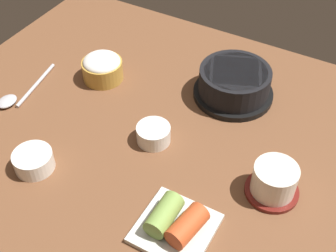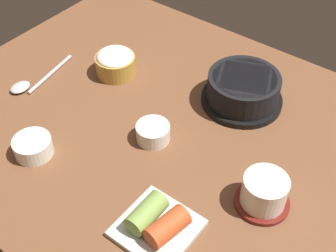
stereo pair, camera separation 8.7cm
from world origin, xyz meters
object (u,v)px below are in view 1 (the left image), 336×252
object	(u,v)px
tea_cup_with_saucer	(274,181)
banchan_cup_center	(155,134)
rice_bowl	(102,67)
side_bowl_near	(33,160)
stone_pot	(234,83)
spoon	(16,96)
kimchi_plate	(176,224)

from	to	relation	value
tea_cup_with_saucer	banchan_cup_center	world-z (taller)	tea_cup_with_saucer
rice_bowl	side_bowl_near	xyz separation A→B (cm)	(4.26, -28.02, -1.20)
stone_pot	rice_bowl	world-z (taller)	stone_pot
rice_bowl	tea_cup_with_saucer	world-z (taller)	tea_cup_with_saucer
stone_pot	banchan_cup_center	size ratio (longest dim) A/B	2.59
side_bowl_near	spoon	bearing A→B (deg)	141.79
tea_cup_with_saucer	banchan_cup_center	distance (cm)	24.36
stone_pot	rice_bowl	bearing A→B (deg)	-162.60
banchan_cup_center	kimchi_plate	xyz separation A→B (cm)	(13.22, -15.87, 0.04)
stone_pot	rice_bowl	xyz separation A→B (cm)	(-28.11, -8.81, -0.36)
tea_cup_with_saucer	spoon	world-z (taller)	tea_cup_with_saucer
stone_pot	spoon	world-z (taller)	stone_pot
tea_cup_with_saucer	spoon	size ratio (longest dim) A/B	0.54
tea_cup_with_saucer	banchan_cup_center	bearing A→B (deg)	178.18
stone_pot	kimchi_plate	world-z (taller)	stone_pot
banchan_cup_center	side_bowl_near	size ratio (longest dim) A/B	0.91
rice_bowl	spoon	distance (cm)	19.54
banchan_cup_center	kimchi_plate	bearing A→B (deg)	-50.21
tea_cup_with_saucer	side_bowl_near	distance (cm)	43.37
kimchi_plate	stone_pot	bearing A→B (deg)	98.48
spoon	kimchi_plate	bearing A→B (deg)	-14.94
tea_cup_with_saucer	side_bowl_near	world-z (taller)	tea_cup_with_saucer
side_bowl_near	kimchi_plate	bearing A→B (deg)	1.67
stone_pot	side_bowl_near	distance (cm)	43.90
banchan_cup_center	kimchi_plate	size ratio (longest dim) A/B	0.55
rice_bowl	kimchi_plate	world-z (taller)	rice_bowl
rice_bowl	banchan_cup_center	xyz separation A→B (cm)	(20.26, -11.30, -1.22)
rice_bowl	banchan_cup_center	bearing A→B (deg)	-29.14
kimchi_plate	rice_bowl	bearing A→B (deg)	140.94
kimchi_plate	spoon	xyz separation A→B (cm)	(-45.84, 12.23, -1.29)
tea_cup_with_saucer	kimchi_plate	size ratio (longest dim) A/B	0.79
stone_pot	kimchi_plate	distance (cm)	36.40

